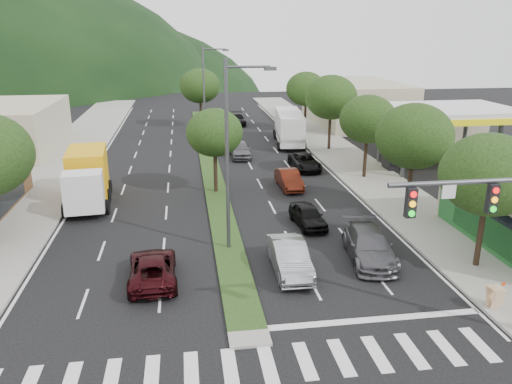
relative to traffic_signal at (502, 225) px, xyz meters
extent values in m
plane|color=black|center=(-9.03, 1.54, -4.65)|extent=(160.00, 160.00, 0.00)
cube|color=gray|center=(3.47, 26.54, -4.57)|extent=(5.00, 90.00, 0.15)
cube|color=gray|center=(-22.03, 26.54, -4.57)|extent=(6.00, 90.00, 0.15)
cube|color=black|center=(-9.03, 29.54, -4.59)|extent=(1.60, 56.00, 0.12)
cube|color=silver|center=(-9.03, -0.46, -4.64)|extent=(19.00, 2.20, 0.01)
cylinder|color=#47494C|center=(-1.43, 0.04, 1.65)|extent=(6.00, 0.18, 0.18)
cube|color=black|center=(-0.63, -0.11, 1.05)|extent=(0.35, 0.25, 1.05)
cube|color=black|center=(-3.63, -0.11, 1.05)|extent=(0.35, 0.25, 1.05)
cube|color=silver|center=(9.97, 23.54, 0.35)|extent=(12.00, 8.00, 0.50)
cube|color=#FFEF0D|center=(9.97, 23.54, 0.00)|extent=(12.20, 8.20, 0.50)
cylinder|color=#47494C|center=(5.97, 21.04, -2.35)|extent=(0.36, 0.36, 4.60)
cylinder|color=#47494C|center=(13.97, 21.04, -2.35)|extent=(0.36, 0.36, 4.60)
cylinder|color=#47494C|center=(5.97, 26.04, -2.35)|extent=(0.36, 0.36, 4.60)
cylinder|color=#47494C|center=(13.97, 26.04, -2.35)|extent=(0.36, 0.36, 4.60)
cube|color=black|center=(5.97, 23.54, -4.10)|extent=(0.80, 1.60, 1.10)
cube|color=black|center=(13.97, 23.54, -4.10)|extent=(0.80, 1.60, 1.10)
cube|color=#C1BA99|center=(-28.03, 35.54, -2.35)|extent=(9.00, 14.00, 4.60)
cube|color=#C1BA99|center=(10.47, 45.54, -2.05)|extent=(10.00, 16.00, 5.20)
cylinder|color=black|center=(2.97, 5.54, -2.68)|extent=(0.28, 0.28, 3.64)
ellipsoid|color=black|center=(2.97, 5.54, 0.18)|extent=(4.60, 4.60, 3.91)
cylinder|color=black|center=(2.97, 13.54, -2.59)|extent=(0.28, 0.28, 3.81)
ellipsoid|color=black|center=(2.97, 13.54, 0.40)|extent=(4.80, 4.80, 4.08)
cylinder|color=black|center=(2.97, 21.54, -2.70)|extent=(0.28, 0.28, 3.58)
ellipsoid|color=black|center=(2.97, 21.54, 0.11)|extent=(4.40, 4.40, 3.74)
cylinder|color=black|center=(2.97, 31.54, -2.54)|extent=(0.28, 0.28, 3.92)
ellipsoid|color=black|center=(2.97, 31.54, 0.54)|extent=(5.00, 5.00, 4.25)
cylinder|color=black|center=(2.97, 41.54, -2.65)|extent=(0.28, 0.28, 3.70)
ellipsoid|color=black|center=(2.97, 41.54, 0.26)|extent=(4.60, 4.60, 3.91)
cylinder|color=black|center=(-9.03, 19.54, -2.85)|extent=(0.28, 0.28, 3.36)
ellipsoid|color=black|center=(-9.03, 19.54, -0.21)|extent=(4.00, 4.00, 3.40)
cylinder|color=black|center=(-9.03, 45.54, -2.62)|extent=(0.28, 0.28, 3.81)
ellipsoid|color=black|center=(-9.03, 45.54, 0.37)|extent=(4.80, 4.80, 4.08)
cylinder|color=#47494C|center=(-9.03, 9.54, 0.35)|extent=(0.20, 0.20, 10.00)
cylinder|color=#47494C|center=(-7.93, 9.54, 4.95)|extent=(2.20, 0.12, 0.12)
cube|color=#47494C|center=(-6.83, 9.54, 4.85)|extent=(0.60, 0.25, 0.18)
cylinder|color=#47494C|center=(-9.03, 34.54, 0.35)|extent=(0.20, 0.20, 10.00)
cylinder|color=#47494C|center=(-7.93, 34.54, 4.95)|extent=(2.20, 0.12, 0.12)
cube|color=#47494C|center=(-6.83, 34.54, 4.85)|extent=(0.60, 0.25, 0.18)
imported|color=gray|center=(-6.33, 6.46, -3.89)|extent=(1.64, 4.61, 1.51)
imported|color=black|center=(-12.90, 6.46, -3.99)|extent=(2.36, 4.80, 1.31)
imported|color=black|center=(-3.98, 12.21, -4.00)|extent=(1.89, 3.94, 1.30)
imported|color=#4E4E53|center=(-2.00, 7.21, -3.88)|extent=(2.83, 5.53, 1.54)
imported|color=#46160B|center=(-3.53, 19.88, -3.96)|extent=(1.55, 4.18, 1.37)
imported|color=black|center=(-1.09, 24.88, -4.00)|extent=(2.19, 4.67, 1.29)
imported|color=#56565C|center=(-6.08, 29.88, -3.89)|extent=(1.82, 4.44, 1.51)
imported|color=black|center=(-4.44, 46.94, -3.97)|extent=(1.99, 4.72, 1.36)
cube|color=white|center=(-17.49, 15.50, -2.91)|extent=(2.53, 1.96, 2.50)
cube|color=#EDA60C|center=(-17.88, 19.49, -2.80)|extent=(2.93, 4.78, 3.36)
cube|color=black|center=(-17.80, 18.63, -4.16)|extent=(2.77, 6.47, 0.33)
cylinder|color=black|center=(-16.29, 16.07, -4.16)|extent=(0.42, 1.00, 0.98)
cylinder|color=black|center=(-18.78, 15.83, -4.16)|extent=(0.42, 1.00, 0.98)
cylinder|color=black|center=(-16.52, 18.42, -4.16)|extent=(0.42, 1.00, 0.98)
cylinder|color=black|center=(-19.01, 18.18, -4.16)|extent=(0.42, 1.00, 0.98)
cylinder|color=black|center=(-16.73, 20.56, -4.16)|extent=(0.42, 1.00, 0.98)
cylinder|color=black|center=(-19.22, 20.32, -4.16)|extent=(0.42, 1.00, 0.98)
cube|color=silver|center=(-0.34, 35.02, -2.77)|extent=(3.39, 8.86, 2.88)
cube|color=slate|center=(-0.34, 35.02, -3.49)|extent=(3.45, 8.87, 0.34)
cylinder|color=black|center=(-1.13, 38.59, -4.21)|extent=(0.43, 0.90, 0.86)
cylinder|color=black|center=(1.25, 38.31, -4.21)|extent=(0.43, 0.90, 0.86)
cylinder|color=black|center=(-1.25, 37.56, -4.21)|extent=(0.43, 0.90, 0.86)
cylinder|color=black|center=(1.13, 37.28, -4.21)|extent=(0.43, 0.90, 0.86)
cylinder|color=black|center=(-1.89, 32.07, -4.21)|extent=(0.43, 0.90, 0.86)
cylinder|color=black|center=(0.49, 31.79, -4.21)|extent=(0.43, 0.90, 0.86)
cube|color=tan|center=(1.50, 1.52, -4.03)|extent=(0.58, 0.30, 0.91)
cube|color=tan|center=(1.44, 1.92, -4.03)|extent=(0.58, 0.30, 0.91)
cube|color=tan|center=(1.47, 1.72, -3.60)|extent=(0.61, 0.52, 0.04)
cube|color=red|center=(1.61, 1.51, -3.32)|extent=(0.20, 0.05, 0.15)
camera|label=1|loc=(-11.16, -15.18, 6.62)|focal=35.00mm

